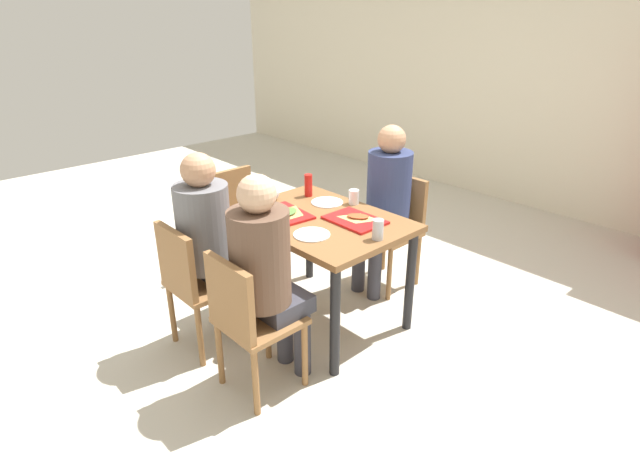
# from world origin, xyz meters

# --- Properties ---
(ground_plane) EXTENTS (10.00, 10.00, 0.02)m
(ground_plane) POSITION_xyz_m (0.00, 0.00, -0.01)
(ground_plane) COLOR beige
(back_wall) EXTENTS (10.00, 0.10, 2.80)m
(back_wall) POSITION_xyz_m (0.00, 3.20, 1.40)
(back_wall) COLOR beige
(back_wall) RESTS_ON ground_plane
(main_table) EXTENTS (1.10, 0.81, 0.75)m
(main_table) POSITION_xyz_m (0.00, 0.00, 0.65)
(main_table) COLOR brown
(main_table) RESTS_ON ground_plane
(chair_near_left) EXTENTS (0.40, 0.40, 0.84)m
(chair_near_left) POSITION_xyz_m (-0.28, -0.79, 0.49)
(chair_near_left) COLOR olive
(chair_near_left) RESTS_ON ground_plane
(chair_near_right) EXTENTS (0.40, 0.40, 0.84)m
(chair_near_right) POSITION_xyz_m (0.28, -0.79, 0.49)
(chair_near_right) COLOR olive
(chair_near_right) RESTS_ON ground_plane
(chair_far_side) EXTENTS (0.40, 0.40, 0.84)m
(chair_far_side) POSITION_xyz_m (0.00, 0.79, 0.49)
(chair_far_side) COLOR olive
(chair_far_side) RESTS_ON ground_plane
(chair_left_end) EXTENTS (0.40, 0.40, 0.84)m
(chair_left_end) POSITION_xyz_m (-0.94, 0.00, 0.49)
(chair_left_end) COLOR olive
(chair_left_end) RESTS_ON ground_plane
(person_in_red) EXTENTS (0.32, 0.42, 1.25)m
(person_in_red) POSITION_xyz_m (-0.28, -0.65, 0.74)
(person_in_red) COLOR #383842
(person_in_red) RESTS_ON ground_plane
(person_in_brown_jacket) EXTENTS (0.32, 0.42, 1.25)m
(person_in_brown_jacket) POSITION_xyz_m (0.28, -0.65, 0.74)
(person_in_brown_jacket) COLOR #383842
(person_in_brown_jacket) RESTS_ON ground_plane
(person_far_side) EXTENTS (0.32, 0.42, 1.25)m
(person_far_side) POSITION_xyz_m (-0.00, 0.65, 0.74)
(person_far_side) COLOR #383842
(person_far_side) RESTS_ON ground_plane
(tray_red_near) EXTENTS (0.39, 0.30, 0.02)m
(tray_red_near) POSITION_xyz_m (-0.19, -0.14, 0.76)
(tray_red_near) COLOR red
(tray_red_near) RESTS_ON main_table
(tray_red_far) EXTENTS (0.36, 0.27, 0.02)m
(tray_red_far) POSITION_xyz_m (0.19, 0.12, 0.76)
(tray_red_far) COLOR red
(tray_red_far) RESTS_ON main_table
(paper_plate_center) EXTENTS (0.22, 0.22, 0.01)m
(paper_plate_center) POSITION_xyz_m (-0.17, 0.22, 0.76)
(paper_plate_center) COLOR white
(paper_plate_center) RESTS_ON main_table
(paper_plate_near_edge) EXTENTS (0.22, 0.22, 0.01)m
(paper_plate_near_edge) POSITION_xyz_m (0.17, -0.22, 0.76)
(paper_plate_near_edge) COLOR white
(paper_plate_near_edge) RESTS_ON main_table
(pizza_slice_a) EXTENTS (0.24, 0.26, 0.02)m
(pizza_slice_a) POSITION_xyz_m (-0.16, -0.13, 0.78)
(pizza_slice_a) COLOR tan
(pizza_slice_a) RESTS_ON tray_red_near
(pizza_slice_b) EXTENTS (0.23, 0.21, 0.02)m
(pizza_slice_b) POSITION_xyz_m (0.20, 0.14, 0.78)
(pizza_slice_b) COLOR #DBAD60
(pizza_slice_b) RESTS_ON tray_red_far
(plastic_cup_a) EXTENTS (0.07, 0.07, 0.10)m
(plastic_cup_a) POSITION_xyz_m (-0.03, 0.34, 0.80)
(plastic_cup_a) COLOR white
(plastic_cup_a) RESTS_ON main_table
(plastic_cup_b) EXTENTS (0.07, 0.07, 0.10)m
(plastic_cup_b) POSITION_xyz_m (0.03, -0.34, 0.80)
(plastic_cup_b) COLOR white
(plastic_cup_b) RESTS_ON main_table
(soda_can) EXTENTS (0.07, 0.07, 0.12)m
(soda_can) POSITION_xyz_m (0.47, 0.02, 0.81)
(soda_can) COLOR #B7BCC6
(soda_can) RESTS_ON main_table
(condiment_bottle) EXTENTS (0.06, 0.06, 0.16)m
(condiment_bottle) POSITION_xyz_m (-0.36, 0.22, 0.83)
(condiment_bottle) COLOR red
(condiment_bottle) RESTS_ON main_table
(foil_bundle) EXTENTS (0.10, 0.10, 0.10)m
(foil_bundle) POSITION_xyz_m (-0.47, -0.02, 0.80)
(foil_bundle) COLOR silver
(foil_bundle) RESTS_ON main_table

